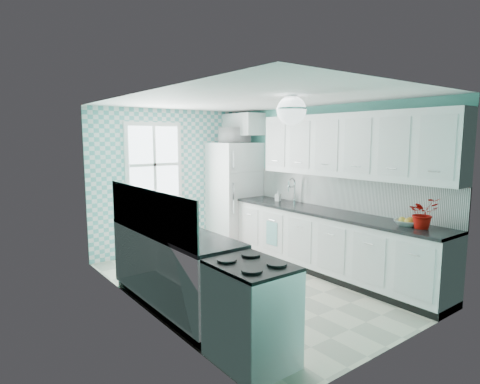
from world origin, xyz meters
TOP-DOWN VIEW (x-y plane):
  - floor at (0.00, 0.00)m, footprint 3.00×4.40m
  - ceiling at (0.00, 0.00)m, footprint 3.00×4.40m
  - wall_back at (0.00, 2.21)m, footprint 3.00×0.02m
  - wall_front at (0.00, -2.21)m, footprint 3.00×0.02m
  - wall_left at (-1.51, 0.00)m, footprint 0.02×4.40m
  - wall_right at (1.51, 0.00)m, footprint 0.02×4.40m
  - accent_wall at (0.00, 2.19)m, footprint 3.00×0.01m
  - window at (-0.35, 2.16)m, footprint 1.04×0.05m
  - backsplash_right at (1.49, -0.40)m, footprint 0.02×3.60m
  - backsplash_left at (-1.49, -0.07)m, footprint 0.02×2.15m
  - upper_cabinets_right at (1.33, -0.60)m, footprint 0.33×3.20m
  - upper_cabinet_fridge at (1.30, 1.83)m, footprint 0.40×0.74m
  - ceiling_light at (0.00, -0.80)m, footprint 0.34×0.34m
  - base_cabinets_right at (1.20, -0.40)m, footprint 0.60×3.60m
  - countertop_right at (1.19, -0.40)m, footprint 0.63×3.60m
  - base_cabinets_left at (-1.20, -0.07)m, footprint 0.60×2.15m
  - countertop_left at (-1.19, -0.07)m, footprint 0.63×2.15m
  - fridge at (1.11, 1.80)m, footprint 0.83×0.82m
  - stove at (-1.20, -1.56)m, footprint 0.60×0.75m
  - sink at (1.20, 0.51)m, footprint 0.52×0.44m
  - rug at (0.32, 0.92)m, footprint 0.96×1.10m
  - dish_towel at (0.89, 0.50)m, footprint 0.04×0.25m
  - fruit_bowl at (1.20, -1.60)m, footprint 0.37×0.37m
  - potted_plant at (1.20, -1.80)m, footprint 0.43×0.40m
  - soap_bottle at (1.25, 0.76)m, footprint 0.10×0.10m
  - microwave at (1.11, 1.80)m, footprint 0.51×0.36m

SIDE VIEW (x-z plane):
  - floor at x=0.00m, z-range -0.02..0.00m
  - rug at x=0.32m, z-range 0.00..0.02m
  - base_cabinets_right at x=1.20m, z-range 0.00..0.90m
  - base_cabinets_left at x=-1.20m, z-range 0.00..0.90m
  - stove at x=-1.20m, z-range 0.02..0.92m
  - dish_towel at x=0.89m, z-range 0.29..0.67m
  - countertop_right at x=1.19m, z-range 0.90..0.94m
  - countertop_left at x=-1.19m, z-range 0.90..0.94m
  - sink at x=1.20m, z-range 0.66..1.20m
  - fridge at x=1.11m, z-range 0.00..1.92m
  - fruit_bowl at x=1.20m, z-range 0.94..1.01m
  - soap_bottle at x=1.25m, z-range 0.94..1.12m
  - potted_plant at x=1.20m, z-range 0.94..1.32m
  - backsplash_right at x=1.49m, z-range 0.94..1.45m
  - backsplash_left at x=-1.49m, z-range 0.94..1.45m
  - wall_back at x=0.00m, z-range 0.00..2.50m
  - wall_front at x=0.00m, z-range 0.00..2.50m
  - wall_left at x=-1.51m, z-range 0.00..2.50m
  - wall_right at x=1.51m, z-range 0.00..2.50m
  - accent_wall at x=0.00m, z-range 0.00..2.50m
  - window at x=-0.35m, z-range 0.83..2.27m
  - upper_cabinets_right at x=1.33m, z-range 1.45..2.35m
  - microwave at x=1.11m, z-range 1.92..2.19m
  - upper_cabinet_fridge at x=1.30m, z-range 2.05..2.45m
  - ceiling_light at x=0.00m, z-range 2.15..2.50m
  - ceiling at x=0.00m, z-range 2.50..2.52m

